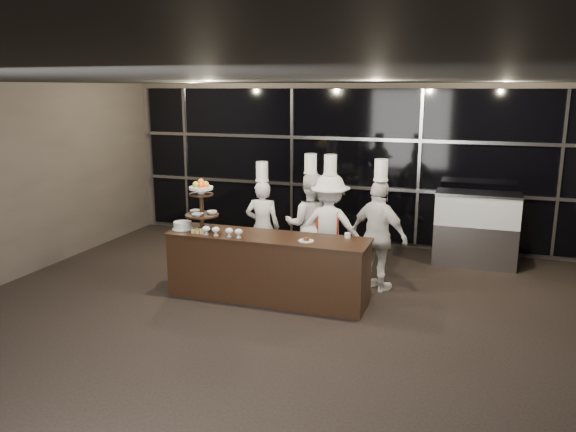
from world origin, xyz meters
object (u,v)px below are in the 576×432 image
(buffet_counter, at_px, (268,267))
(display_stand, at_px, (201,201))
(chef_a, at_px, (263,225))
(chef_c, at_px, (329,227))
(chef_b, at_px, (310,224))
(layer_cake, at_px, (183,226))
(chef_d, at_px, (379,235))
(display_case, at_px, (476,225))

(buffet_counter, height_order, display_stand, display_stand)
(chef_a, height_order, chef_c, chef_c)
(display_stand, relative_size, chef_b, 0.38)
(buffet_counter, relative_size, layer_cake, 9.47)
(display_stand, height_order, chef_d, chef_d)
(display_case, xyz_separation_m, chef_d, (-1.33, -1.73, 0.15))
(buffet_counter, height_order, chef_b, chef_b)
(display_stand, height_order, chef_c, chef_c)
(chef_a, bearing_deg, buffet_counter, -65.32)
(display_case, relative_size, chef_d, 0.70)
(display_case, height_order, chef_d, chef_d)
(display_case, xyz_separation_m, chef_c, (-2.13, -1.49, 0.15))
(display_stand, xyz_separation_m, chef_b, (1.26, 1.19, -0.51))
(buffet_counter, xyz_separation_m, layer_cake, (-1.29, -0.05, 0.51))
(layer_cake, xyz_separation_m, chef_b, (1.55, 1.24, -0.14))
(chef_b, relative_size, chef_c, 0.99)
(chef_c, xyz_separation_m, chef_d, (0.80, -0.24, 0.00))
(chef_a, bearing_deg, chef_b, 8.95)
(chef_a, bearing_deg, chef_d, -6.58)
(buffet_counter, bearing_deg, layer_cake, -177.79)
(display_case, xyz_separation_m, chef_a, (-3.22, -1.51, 0.10))
(layer_cake, relative_size, chef_d, 0.15)
(chef_c, bearing_deg, chef_d, -16.79)
(layer_cake, xyz_separation_m, chef_d, (2.69, 0.90, -0.14))
(display_stand, height_order, chef_b, chef_b)
(layer_cake, distance_m, chef_d, 2.84)
(display_stand, bearing_deg, layer_cake, -170.35)
(display_stand, bearing_deg, chef_b, 43.28)
(display_stand, bearing_deg, display_case, 34.67)
(buffet_counter, relative_size, chef_c, 1.46)
(buffet_counter, distance_m, chef_b, 1.27)
(chef_b, height_order, chef_c, chef_c)
(chef_d, bearing_deg, chef_a, 173.42)
(chef_b, bearing_deg, buffet_counter, -102.41)
(display_stand, xyz_separation_m, display_case, (3.73, 2.58, -0.65))
(layer_cake, distance_m, chef_b, 1.99)
(display_case, distance_m, chef_c, 2.60)
(display_case, distance_m, chef_b, 2.84)
(buffet_counter, distance_m, display_stand, 1.33)
(chef_b, height_order, chef_d, chef_d)
(layer_cake, bearing_deg, chef_b, 38.52)
(display_case, bearing_deg, display_stand, -145.33)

